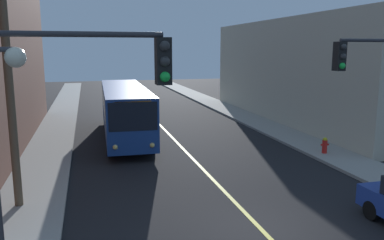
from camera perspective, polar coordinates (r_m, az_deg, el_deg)
The scene contains 9 objects.
ground_plane at distance 12.77m, azimuth 10.35°, elevation -15.69°, with size 120.00×120.00×0.00m, color black.
sidewalk_left at distance 21.18m, azimuth -20.46°, elevation -5.37°, with size 2.50×90.00×0.15m, color gray.
sidewalk_right at distance 24.38m, azimuth 15.83°, elevation -3.09°, with size 2.50×90.00×0.15m, color gray.
lane_stripe_center at distance 26.42m, azimuth -3.58°, elevation -1.85°, with size 0.16×60.00×0.01m, color #D8CC4C.
building_right_warehouse at distance 33.87m, azimuth 20.47°, elevation 6.80°, with size 12.00×23.46×7.73m.
city_bus at distance 25.01m, azimuth -9.73°, elevation 1.56°, with size 2.84×12.21×3.20m.
utility_pole_near at distance 14.42m, azimuth -25.49°, elevation 11.32°, with size 2.40×0.28×10.80m.
traffic_signal_left_corner at distance 8.44m, azimuth -17.28°, elevation 1.26°, with size 3.75×0.48×6.00m.
fire_hydrant at distance 21.78m, azimuth 18.69°, elevation -3.45°, with size 0.44×0.26×0.84m.
Camera 1 is at (-5.04, -10.33, 5.57)m, focal length 36.78 mm.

